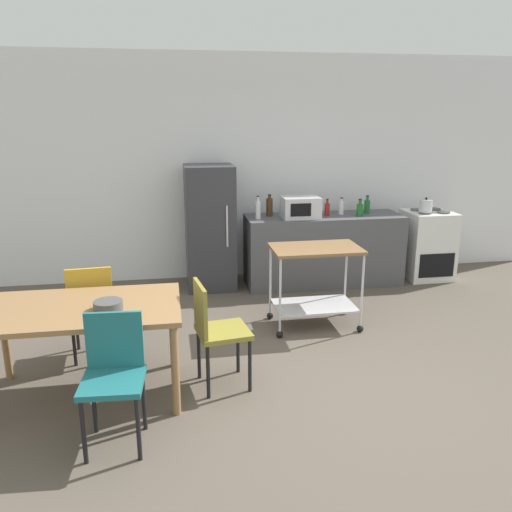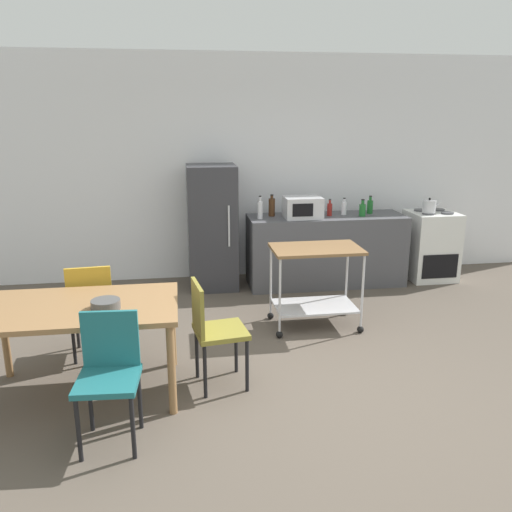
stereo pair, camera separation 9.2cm
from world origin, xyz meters
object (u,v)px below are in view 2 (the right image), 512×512
object	(u,v)px
chair_mustard	(92,304)
chair_olive	(213,327)
bottle_wine	(272,207)
bottle_olive_oil	(362,210)
bottle_hot_sauce	(330,209)
bottle_sparkling_water	(370,206)
fruit_bowl	(106,304)
bottle_sesame_oil	(344,208)
refrigerator	(212,227)
microwave	(303,208)
bottle_soda	(260,209)
dining_table	(79,315)
chair_teal	(109,370)
stove_oven	(430,245)
kettle	(429,206)

from	to	relation	value
chair_mustard	chair_olive	bearing A→B (deg)	142.04
bottle_wine	bottle_olive_oil	xyz separation A→B (m)	(1.13, -0.18, -0.03)
chair_olive	bottle_olive_oil	bearing A→B (deg)	-49.74
bottle_wine	bottle_hot_sauce	world-z (taller)	bottle_wine
bottle_sparkling_water	fruit_bowl	xyz separation A→B (m)	(-3.02, -2.59, -0.21)
chair_olive	bottle_sesame_oil	world-z (taller)	bottle_sesame_oil
chair_olive	fruit_bowl	bearing A→B (deg)	87.75
refrigerator	fruit_bowl	distance (m)	2.80
microwave	bottle_wine	bearing A→B (deg)	154.21
bottle_soda	microwave	size ratio (longest dim) A/B	0.62
bottle_wine	dining_table	bearing A→B (deg)	-128.00
chair_teal	microwave	xyz separation A→B (m)	(2.02, 2.97, 0.51)
chair_olive	bottle_soda	world-z (taller)	bottle_soda
chair_teal	bottle_soda	world-z (taller)	bottle_soda
refrigerator	microwave	size ratio (longest dim) A/B	3.37
chair_mustard	stove_oven	world-z (taller)	stove_oven
chair_mustard	refrigerator	world-z (taller)	refrigerator
fruit_bowl	chair_teal	bearing A→B (deg)	-82.81
chair_teal	fruit_bowl	world-z (taller)	chair_teal
refrigerator	bottle_soda	distance (m)	0.65
stove_oven	bottle_olive_oil	xyz separation A→B (m)	(-1.02, -0.11, 0.53)
chair_olive	stove_oven	size ratio (longest dim) A/B	0.97
microwave	bottle_sesame_oil	distance (m)	0.59
chair_mustard	bottle_hot_sauce	xyz separation A→B (m)	(2.70, 1.76, 0.47)
chair_teal	bottle_wine	distance (m)	3.59
refrigerator	bottle_wine	distance (m)	0.79
bottle_sesame_oil	bottle_sparkling_water	bearing A→B (deg)	4.62
chair_teal	bottle_hot_sauce	xyz separation A→B (m)	(2.39, 3.05, 0.47)
dining_table	bottle_hot_sauce	distance (m)	3.62
chair_olive	bottle_soda	xyz separation A→B (m)	(0.76, 2.37, 0.50)
chair_mustard	bottle_sesame_oil	distance (m)	3.44
chair_mustard	fruit_bowl	distance (m)	0.84
chair_teal	bottle_olive_oil	size ratio (longest dim) A/B	4.13
refrigerator	fruit_bowl	bearing A→B (deg)	-110.45
bottle_olive_oil	dining_table	bearing A→B (deg)	-143.03
chair_teal	bottle_sesame_oil	xyz separation A→B (m)	(2.59, 3.09, 0.47)
dining_table	fruit_bowl	size ratio (longest dim) A/B	6.95
dining_table	fruit_bowl	world-z (taller)	fruit_bowl
stove_oven	bottle_soda	distance (m)	2.39
refrigerator	bottle_hot_sauce	size ratio (longest dim) A/B	7.31
refrigerator	microwave	bearing A→B (deg)	-9.33
refrigerator	bottle_sparkling_water	size ratio (longest dim) A/B	6.72
chair_olive	dining_table	bearing A→B (deg)	80.16
bottle_sparkling_water	fruit_bowl	size ratio (longest dim) A/B	1.07
refrigerator	bottle_sesame_oil	size ratio (longest dim) A/B	7.15
bottle_soda	chair_olive	bearing A→B (deg)	-107.75
bottle_wine	bottle_sparkling_water	size ratio (longest dim) A/B	1.19
dining_table	kettle	xyz separation A→B (m)	(3.98, 2.33, 0.33)
dining_table	bottle_sparkling_water	world-z (taller)	bottle_sparkling_water
chair_teal	fruit_bowl	size ratio (longest dim) A/B	4.12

